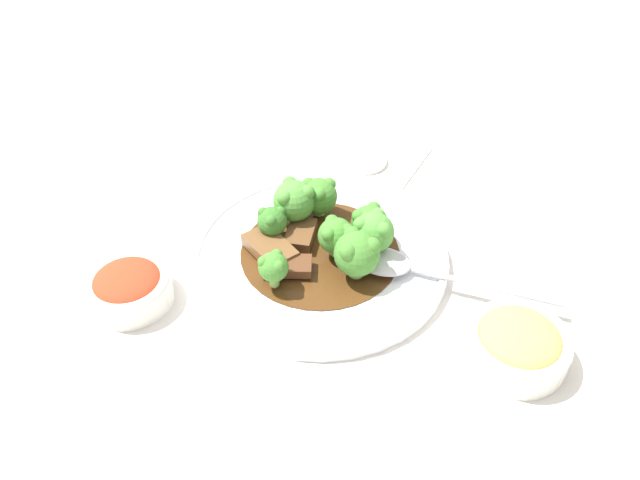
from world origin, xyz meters
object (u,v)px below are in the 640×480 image
object	(u,v)px
serving_spoon	(398,264)
broccoli_floret_2	(319,195)
beef_strip_1	(300,234)
broccoli_floret_0	(370,222)
broccoli_floret_7	(294,200)
main_plate	(320,255)
broccoli_floret_4	(336,236)
broccoli_floret_1	(357,253)
side_bowl_appetizer	(518,344)
beef_strip_2	(287,266)
sauce_dish	(363,160)
beef_strip_0	(270,248)
broccoli_floret_3	(273,267)
side_bowl_kimchi	(129,287)
broccoli_floret_6	(373,232)
broccoli_floret_5	(272,221)

from	to	relation	value
serving_spoon	broccoli_floret_2	bearing A→B (deg)	63.51
beef_strip_1	serving_spoon	world-z (taller)	same
broccoli_floret_0	broccoli_floret_7	world-z (taller)	broccoli_floret_7
main_plate	broccoli_floret_4	bearing A→B (deg)	-93.55
broccoli_floret_0	broccoli_floret_4	distance (m)	0.05
broccoli_floret_2	broccoli_floret_7	world-z (taller)	broccoli_floret_7
broccoli_floret_1	side_bowl_appetizer	world-z (taller)	broccoli_floret_1
serving_spoon	beef_strip_2	bearing A→B (deg)	112.74
serving_spoon	sauce_dish	world-z (taller)	serving_spoon
broccoli_floret_1	beef_strip_0	bearing A→B (deg)	91.47
main_plate	broccoli_floret_2	xyz separation A→B (m)	(0.06, 0.03, 0.04)
broccoli_floret_3	broccoli_floret_7	bearing A→B (deg)	11.52
beef_strip_0	broccoli_floret_1	world-z (taller)	broccoli_floret_1
broccoli_floret_3	serving_spoon	distance (m)	0.15
side_bowl_kimchi	serving_spoon	bearing A→B (deg)	-62.31
broccoli_floret_2	broccoli_floret_6	distance (m)	0.10
serving_spoon	broccoli_floret_6	bearing A→B (deg)	71.82
side_bowl_kimchi	broccoli_floret_0	bearing A→B (deg)	-51.72
broccoli_floret_1	serving_spoon	size ratio (longest dim) A/B	0.24
broccoli_floret_6	beef_strip_0	bearing A→B (deg)	110.34
main_plate	broccoli_floret_3	distance (m)	0.09
beef_strip_0	broccoli_floret_0	xyz separation A→B (m)	(0.07, -0.10, 0.02)
broccoli_floret_4	side_bowl_kimchi	world-z (taller)	broccoli_floret_4
broccoli_floret_5	serving_spoon	xyz separation A→B (m)	(0.00, -0.16, -0.02)
beef_strip_0	side_bowl_kimchi	size ratio (longest dim) A/B	0.83
broccoli_floret_3	beef_strip_2	bearing A→B (deg)	-7.62
side_bowl_kimchi	broccoli_floret_6	bearing A→B (deg)	-56.88
broccoli_floret_7	broccoli_floret_2	bearing A→B (deg)	-40.39
broccoli_floret_4	beef_strip_2	bearing A→B (deg)	136.67
side_bowl_kimchi	broccoli_floret_1	bearing A→B (deg)	-63.45
broccoli_floret_0	side_bowl_appetizer	bearing A→B (deg)	-118.07
broccoli_floret_1	broccoli_floret_3	distance (m)	0.10
beef_strip_0	beef_strip_1	distance (m)	0.04
broccoli_floret_5	broccoli_floret_3	bearing A→B (deg)	-154.40
broccoli_floret_6	main_plate	bearing A→B (deg)	103.68
main_plate	beef_strip_0	size ratio (longest dim) A/B	3.94
beef_strip_0	broccoli_floret_3	world-z (taller)	broccoli_floret_3
beef_strip_0	beef_strip_1	bearing A→B (deg)	-32.24
beef_strip_2	side_bowl_appetizer	size ratio (longest dim) A/B	0.60
main_plate	broccoli_floret_0	distance (m)	0.07
broccoli_floret_0	broccoli_floret_2	xyz separation A→B (m)	(0.03, 0.08, 0.00)
broccoli_floret_2	broccoli_floret_5	size ratio (longest dim) A/B	1.18
broccoli_floret_0	serving_spoon	distance (m)	0.06
sauce_dish	broccoli_floret_2	bearing A→B (deg)	176.20
beef_strip_1	beef_strip_2	size ratio (longest dim) A/B	0.90
beef_strip_2	serving_spoon	distance (m)	0.13
broccoli_floret_1	broccoli_floret_3	size ratio (longest dim) A/B	1.30
main_plate	broccoli_floret_2	distance (m)	0.08
beef_strip_1	side_bowl_appetizer	size ratio (longest dim) A/B	0.54
broccoli_floret_1	broccoli_floret_6	size ratio (longest dim) A/B	1.00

